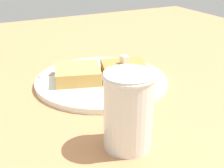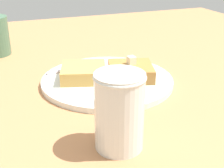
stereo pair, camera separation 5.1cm
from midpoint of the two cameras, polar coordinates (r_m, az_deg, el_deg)
table_surface at (r=67.17cm, az=5.46°, el=0.86°), size 125.55×125.55×1.98cm
plate at (r=62.34cm, az=1.46°, el=0.67°), size 26.17×26.17×1.07cm
toast_slice_left at (r=62.22cm, az=5.77°, el=2.29°), size 10.66×10.55×2.63cm
toast_slice_middle at (r=61.45cm, az=-2.88°, el=2.10°), size 10.66×10.55×2.63cm
butter_pat_primary at (r=62.06cm, az=5.91°, el=4.30°), size 1.50×1.65×1.58cm
fork at (r=68.07cm, az=-2.67°, el=3.29°), size 15.97×4.56×0.36cm
syrup_jar at (r=41.06cm, az=4.91°, el=-5.51°), size 6.80×6.80×10.67cm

